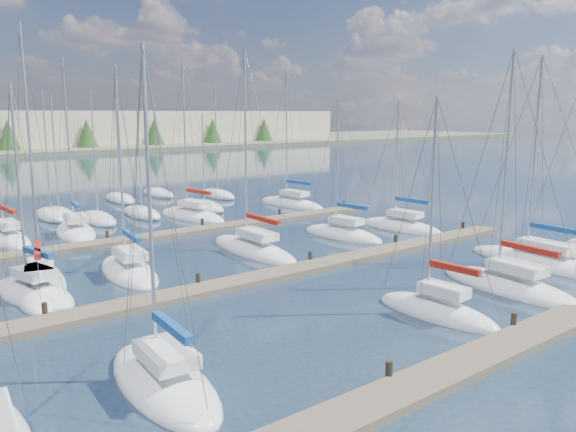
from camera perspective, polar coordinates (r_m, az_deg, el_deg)
ground at (r=72.56m, az=-22.71°, el=2.12°), size 400.00×400.00×0.00m
dock_near at (r=23.47m, az=18.65°, el=-13.58°), size 44.00×1.93×1.10m
dock_mid at (r=32.75m, az=-2.16°, el=-6.12°), size 44.00×1.93×1.10m
dock_far at (r=44.57m, az=-12.64°, el=-1.90°), size 44.00×1.93×1.10m
sailboat_r at (r=58.25m, az=0.36°, el=1.26°), size 3.46×9.22×14.63m
sailboat_p at (r=52.31m, az=-9.71°, el=0.05°), size 4.16×9.13×14.77m
sailboat_d at (r=27.89m, az=14.89°, el=-9.39°), size 2.56×6.61×10.98m
sailboat_o at (r=47.61m, az=-20.76°, el=-1.51°), size 3.96×8.02×14.39m
sailboat_l at (r=43.75m, az=5.57°, el=-1.89°), size 3.41×7.64×11.42m
sailboat_e at (r=32.99m, az=21.53°, el=-6.69°), size 3.37×8.68×13.48m
sailboat_n at (r=47.08m, az=-26.64°, el=-2.06°), size 3.04×8.31×14.68m
sailboat_k at (r=38.87m, az=-3.55°, el=-3.42°), size 2.76×9.67×14.46m
sailboat_i at (r=33.57m, az=-23.78°, el=-6.55°), size 4.71×9.50×14.81m
sailboat_f at (r=38.94m, az=24.06°, el=-4.31°), size 3.21×9.80×13.67m
sailboat_c at (r=21.01m, az=-12.51°, el=-16.12°), size 3.19×7.53×12.47m
sailboat_m at (r=47.36m, az=11.40°, el=-1.10°), size 3.22×8.16×11.26m
sailboat_j at (r=34.92m, az=-15.85°, el=-5.42°), size 3.48×7.88×12.94m
sailboat_h at (r=32.51m, az=-24.46°, el=-7.16°), size 4.12×7.22×11.71m
distant_boats at (r=55.89m, az=-22.69°, el=0.16°), size 36.93×20.75×13.30m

